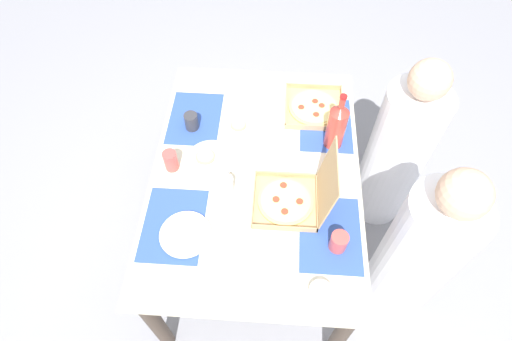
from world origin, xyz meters
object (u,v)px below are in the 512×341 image
object	(u,v)px
plate_far_left	(241,124)
soda_bottle	(337,125)
cup_red	(339,242)
cup_spare	(226,185)
plate_far_right	(186,235)
diner_right_seat	(414,259)
cup_clear_left	(191,121)
pizza_box_edge_far	(294,198)
pizza_box_center	(314,107)
condiment_bowl	(321,293)
diner_left_seat	(396,155)
plate_middle	(210,160)
cup_clear_right	(171,161)

from	to	relation	value
plate_far_left	soda_bottle	bearing A→B (deg)	79.13
cup_red	cup_spare	bearing A→B (deg)	-116.39
plate_far_right	diner_right_seat	distance (m)	1.04
plate_far_right	cup_clear_left	distance (m)	0.60
plate_far_right	cup_clear_left	xyz separation A→B (m)	(-0.60, -0.06, 0.04)
pizza_box_edge_far	pizza_box_center	distance (m)	0.59
cup_clear_left	condiment_bowl	size ratio (longest dim) A/B	0.96
pizza_box_center	diner_left_seat	distance (m)	0.53
plate_far_left	diner_right_seat	xyz separation A→B (m)	(0.58, 0.84, -0.21)
diner_right_seat	soda_bottle	bearing A→B (deg)	-142.31
plate_middle	diner_right_seat	distance (m)	1.04
plate_middle	pizza_box_center	bearing A→B (deg)	126.87
plate_middle	diner_right_seat	xyz separation A→B (m)	(0.35, 0.96, -0.21)
plate_far_left	condiment_bowl	xyz separation A→B (m)	(0.84, 0.38, 0.01)
cup_red	diner_left_seat	world-z (taller)	diner_left_seat
pizza_box_center	cup_spare	xyz separation A→B (m)	(0.53, -0.40, 0.04)
cup_red	condiment_bowl	size ratio (longest dim) A/B	0.96
cup_clear_left	cup_clear_right	bearing A→B (deg)	-12.52
condiment_bowl	soda_bottle	bearing A→B (deg)	174.13
cup_red	cup_clear_right	xyz separation A→B (m)	(-0.35, -0.75, 0.01)
plate_far_right	diner_right_seat	bearing A→B (deg)	92.62
plate_far_left	soda_bottle	size ratio (longest dim) A/B	0.62
diner_right_seat	plate_far_right	bearing A→B (deg)	-87.38
cup_spare	condiment_bowl	world-z (taller)	cup_spare
pizza_box_edge_far	diner_right_seat	size ratio (longest dim) A/B	0.27
cup_spare	plate_far_right	bearing A→B (deg)	-32.42
cup_red	cup_clear_left	xyz separation A→B (m)	(-0.60, -0.70, 0.00)
plate_far_left	pizza_box_center	bearing A→B (deg)	110.36
pizza_box_edge_far	soda_bottle	bearing A→B (deg)	152.27
plate_far_right	pizza_box_edge_far	bearing A→B (deg)	112.53
cup_spare	cup_clear_left	size ratio (longest dim) A/B	1.04
plate_middle	cup_spare	bearing A→B (deg)	30.37
plate_middle	diner_left_seat	bearing A→B (deg)	105.43
cup_red	plate_far_left	bearing A→B (deg)	-144.60
plate_middle	diner_right_seat	size ratio (longest dim) A/B	0.20
pizza_box_edge_far	plate_far_right	bearing A→B (deg)	-67.47
plate_far_right	plate_far_left	bearing A→B (deg)	163.91
condiment_bowl	diner_right_seat	xyz separation A→B (m)	(-0.26, 0.46, -0.22)
plate_middle	soda_bottle	xyz separation A→B (m)	(-0.15, 0.58, 0.12)
pizza_box_center	plate_middle	distance (m)	0.62
cup_spare	pizza_box_center	bearing A→B (deg)	143.00
cup_spare	cup_clear_right	xyz separation A→B (m)	(-0.11, -0.27, 0.01)
plate_far_left	cup_clear_left	world-z (taller)	cup_clear_left
cup_clear_right	cup_clear_left	distance (m)	0.26
cup_clear_left	diner_right_seat	distance (m)	1.24
cup_clear_left	diner_right_seat	world-z (taller)	diner_right_seat
plate_middle	cup_clear_left	xyz separation A→B (m)	(-0.20, -0.12, 0.04)
pizza_box_edge_far	plate_far_right	distance (m)	0.49
soda_bottle	pizza_box_edge_far	bearing A→B (deg)	-27.73
pizza_box_edge_far	plate_middle	xyz separation A→B (m)	(-0.21, -0.40, -0.04)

